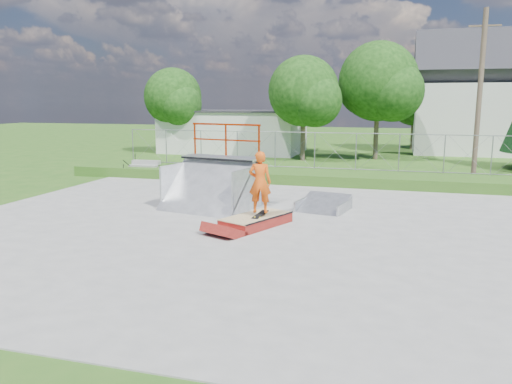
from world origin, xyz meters
TOP-DOWN VIEW (x-y plane):
  - ground at (0.00, 0.00)m, footprint 120.00×120.00m
  - concrete_pad at (0.00, 0.00)m, footprint 20.00×16.00m
  - grass_berm at (0.00, 9.50)m, footprint 24.00×3.00m
  - grind_box at (-0.14, 0.51)m, footprint 1.95×2.56m
  - quarter_pipe at (-2.44, 2.49)m, footprint 3.41×3.05m
  - flat_bank_ramp at (1.51, 3.28)m, footprint 1.89×1.97m
  - skateboard at (-0.01, 0.47)m, footprint 0.38×0.82m
  - skater at (-0.01, 0.47)m, footprint 0.74×0.54m
  - concrete_stairs at (-8.50, 8.70)m, footprint 1.50×1.60m
  - chain_link_fence at (0.00, 10.50)m, footprint 20.00×0.06m
  - utility_building_flat at (-8.00, 22.00)m, footprint 10.00×6.00m
  - gable_house at (9.00, 26.00)m, footprint 8.40×6.08m
  - utility_pole at (7.50, 12.00)m, footprint 0.24×0.24m
  - tree_left_near at (-1.75, 17.83)m, footprint 4.76×4.48m
  - tree_center at (2.78, 19.81)m, footprint 5.44×5.12m
  - tree_left_far at (-11.77, 19.85)m, footprint 4.42×4.16m
  - tree_back_mid at (5.21, 27.86)m, footprint 4.08×3.84m

SIDE VIEW (x-z plane):
  - ground at x=0.00m, z-range 0.00..0.00m
  - concrete_pad at x=0.00m, z-range 0.00..0.04m
  - grind_box at x=-0.14m, z-range 0.00..0.34m
  - flat_bank_ramp at x=1.51m, z-range 0.00..0.49m
  - grass_berm at x=0.00m, z-range 0.00..0.50m
  - skateboard at x=-0.01m, z-range 0.32..0.45m
  - concrete_stairs at x=-8.50m, z-range 0.00..0.80m
  - skater at x=-0.01m, z-range 0.39..2.26m
  - chain_link_fence at x=0.00m, z-range 0.50..2.30m
  - quarter_pipe at x=-2.44m, z-range 0.00..2.98m
  - utility_building_flat at x=-8.00m, z-range 0.00..3.00m
  - tree_back_mid at x=5.21m, z-range 0.78..6.48m
  - gable_house at x=9.00m, z-range -0.63..8.31m
  - tree_left_far at x=-11.77m, z-range 0.85..7.02m
  - utility_pole at x=7.50m, z-range 0.00..8.00m
  - tree_left_near at x=-1.75m, z-range 0.91..7.56m
  - tree_center at x=2.78m, z-range 1.05..8.65m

